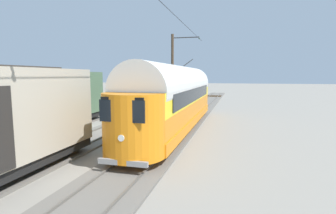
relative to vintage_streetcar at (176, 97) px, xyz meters
name	(u,v)px	position (x,y,z in m)	size (l,w,h in m)	color
ground_plane	(106,132)	(4.21, 1.85, -2.26)	(220.00, 220.00, 0.00)	gray
track_streetcar_siding	(170,134)	(0.00, 1.54, -2.21)	(2.80, 80.00, 0.18)	#666059
track_adjacent_siding	(108,131)	(4.21, 1.54, -2.21)	(2.80, 80.00, 0.18)	#666059
track_third_siding	(54,127)	(8.42, 1.54, -2.21)	(2.80, 80.00, 0.18)	#666059
vintage_streetcar	(176,97)	(0.00, 0.00, 0.00)	(2.65, 17.22, 4.95)	orange
boxcar_adjacent	(27,100)	(8.42, 3.81, -0.10)	(2.96, 13.52, 3.85)	#4C6B4C
catenary_pole_foreground	(173,71)	(2.72, -10.33, 1.89)	(3.02, 0.28, 7.95)	#423323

